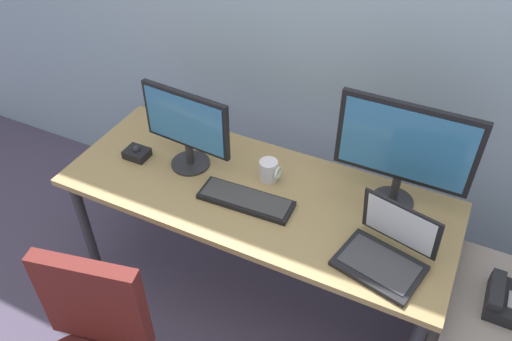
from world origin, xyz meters
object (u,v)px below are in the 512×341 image
at_px(monitor_side, 186,126).
at_px(banana, 190,128).
at_px(laptop, 387,250).
at_px(trackball_mouse, 137,153).
at_px(monitor_main, 404,149).
at_px(keyboard, 246,200).
at_px(desk_phone, 508,301).
at_px(coffee_mug, 269,171).

relative_size(monitor_side, banana, 2.29).
distance_m(laptop, trackball_mouse, 1.23).
height_order(laptop, banana, laptop).
bearing_deg(monitor_main, monitor_side, -170.04).
relative_size(monitor_main, keyboard, 1.32).
xyz_separation_m(desk_phone, monitor_side, (-1.43, 0.06, 0.32)).
distance_m(keyboard, laptop, 0.62).
xyz_separation_m(keyboard, banana, (-0.49, 0.34, 0.01)).
relative_size(keyboard, trackball_mouse, 3.77).
bearing_deg(laptop, monitor_main, 99.85).
distance_m(monitor_side, coffee_mug, 0.41).
relative_size(monitor_side, trackball_mouse, 3.95).
relative_size(keyboard, laptop, 1.15).
distance_m(keyboard, trackball_mouse, 0.60).
relative_size(monitor_main, monitor_side, 1.26).
height_order(monitor_main, laptop, monitor_main).
relative_size(desk_phone, monitor_side, 0.46).
bearing_deg(banana, coffee_mug, -17.56).
xyz_separation_m(monitor_side, laptop, (0.96, -0.16, -0.17)).
bearing_deg(coffee_mug, desk_phone, -7.02).
bearing_deg(laptop, keyboard, 175.18).
bearing_deg(keyboard, laptop, -4.82).
relative_size(desk_phone, monitor_main, 0.37).
xyz_separation_m(trackball_mouse, coffee_mug, (0.63, 0.13, 0.03)).
relative_size(monitor_main, trackball_mouse, 4.98).
distance_m(desk_phone, laptop, 0.50).
height_order(desk_phone, coffee_mug, coffee_mug).
bearing_deg(coffee_mug, monitor_main, 9.82).
bearing_deg(desk_phone, monitor_main, 156.83).
distance_m(trackball_mouse, banana, 0.31).
bearing_deg(banana, trackball_mouse, -111.96).
bearing_deg(trackball_mouse, laptop, -4.81).
bearing_deg(desk_phone, banana, 169.46).
bearing_deg(monitor_side, desk_phone, -2.55).
bearing_deg(monitor_side, coffee_mug, 10.17).
bearing_deg(laptop, banana, 160.44).
xyz_separation_m(laptop, banana, (-1.10, 0.39, -0.03)).
height_order(desk_phone, monitor_side, monitor_side).
xyz_separation_m(monitor_side, coffee_mug, (0.37, 0.07, -0.17)).
height_order(desk_phone, monitor_main, monitor_main).
relative_size(keyboard, banana, 2.18).
bearing_deg(monitor_main, keyboard, -154.24).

